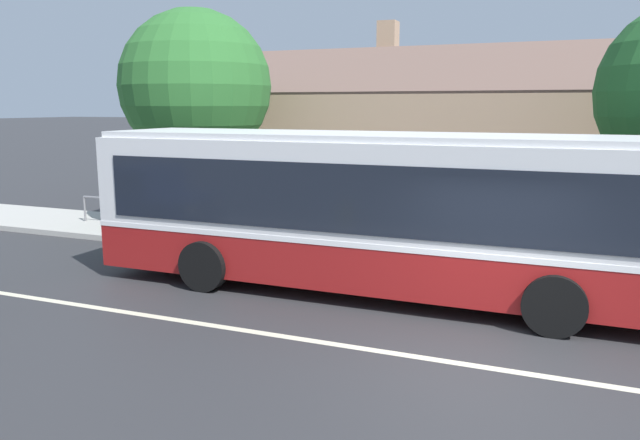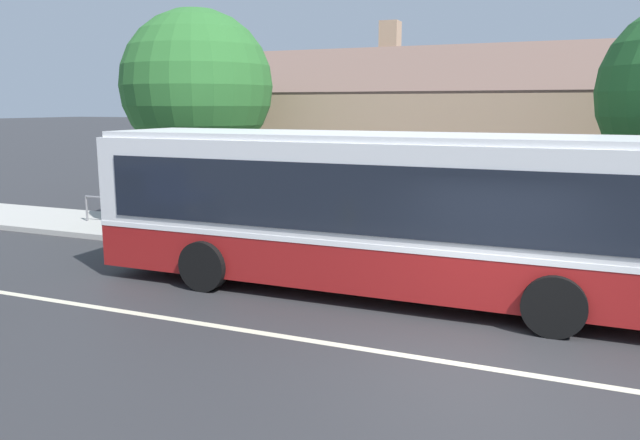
{
  "view_description": "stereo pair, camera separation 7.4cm",
  "coord_description": "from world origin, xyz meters",
  "px_view_note": "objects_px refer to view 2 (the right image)",
  "views": [
    {
      "loc": [
        1.09,
        -8.42,
        3.59
      ],
      "look_at": [
        -3.44,
        2.58,
        1.4
      ],
      "focal_mm": 35.0,
      "sensor_mm": 36.0,
      "label": 1
    },
    {
      "loc": [
        1.15,
        -8.39,
        3.59
      ],
      "look_at": [
        -3.44,
        2.58,
        1.4
      ],
      "focal_mm": 35.0,
      "sensor_mm": 36.0,
      "label": 2
    }
  ],
  "objects_px": {
    "bench_by_building": "(214,218)",
    "bike_rack": "(101,205)",
    "street_tree_secondary": "(197,93)",
    "transit_bus": "(373,208)"
  },
  "relations": [
    {
      "from": "transit_bus",
      "to": "bench_by_building",
      "type": "distance_m",
      "value": 6.35
    },
    {
      "from": "street_tree_secondary",
      "to": "bike_rack",
      "type": "distance_m",
      "value": 4.46
    },
    {
      "from": "transit_bus",
      "to": "bench_by_building",
      "type": "xyz_separation_m",
      "value": [
        -5.5,
        3.0,
        -1.08
      ]
    },
    {
      "from": "bench_by_building",
      "to": "bike_rack",
      "type": "relative_size",
      "value": 1.51
    },
    {
      "from": "bench_by_building",
      "to": "bike_rack",
      "type": "bearing_deg",
      "value": 178.51
    },
    {
      "from": "bike_rack",
      "to": "bench_by_building",
      "type": "bearing_deg",
      "value": -1.49
    },
    {
      "from": "transit_bus",
      "to": "bench_by_building",
      "type": "height_order",
      "value": "transit_bus"
    },
    {
      "from": "bench_by_building",
      "to": "bike_rack",
      "type": "xyz_separation_m",
      "value": [
        -4.0,
        0.1,
        0.11
      ]
    },
    {
      "from": "transit_bus",
      "to": "bike_rack",
      "type": "bearing_deg",
      "value": 161.89
    },
    {
      "from": "street_tree_secondary",
      "to": "bike_rack",
      "type": "xyz_separation_m",
      "value": [
        -2.92,
        -0.92,
        -3.25
      ]
    }
  ]
}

